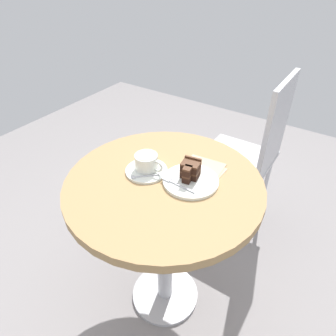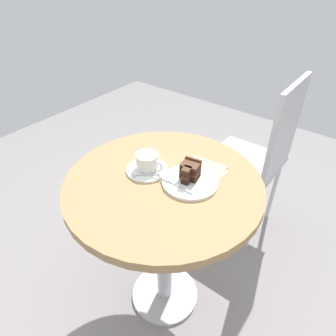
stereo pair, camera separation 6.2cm
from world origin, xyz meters
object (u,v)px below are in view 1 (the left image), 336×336
coffee_cup (147,162)px  napkin (201,170)px  cake_slice (190,170)px  cake_plate (191,181)px  cafe_chair (255,148)px  teaspoon (141,176)px  saucer (146,171)px  fork (174,183)px

coffee_cup → napkin: bearing=33.8°
cake_slice → cake_plate: bearing=-47.9°
cake_slice → napkin: bearing=82.7°
napkin → cafe_chair: cafe_chair is taller
cafe_chair → napkin: bearing=-4.4°
teaspoon → cake_plate: teaspoon is taller
cake_plate → cake_slice: bearing=132.1°
saucer → fork: 0.14m
coffee_cup → cafe_chair: cafe_chair is taller
teaspoon → cake_plate: 0.18m
napkin → cafe_chair: bearing=86.0°
fork → napkin: bearing=-101.0°
saucer → cake_slice: cake_slice is taller
saucer → cake_slice: size_ratio=1.89×
cake_slice → cafe_chair: (0.05, 0.63, -0.22)m
saucer → coffee_cup: (0.00, 0.00, 0.04)m
cake_plate → napkin: bearing=91.7°
cake_slice → napkin: cake_slice is taller
fork → cafe_chair: (0.07, 0.69, -0.19)m
coffee_cup → cake_plate: (0.17, 0.03, -0.04)m
teaspoon → cake_slice: cake_slice is taller
cake_plate → coffee_cup: bearing=-169.3°
fork → cake_plate: bearing=-121.9°
teaspoon → napkin: size_ratio=0.46×
cake_slice → fork: size_ratio=0.60×
cake_plate → fork: size_ratio=1.45×
cake_slice → fork: 0.08m
fork → napkin: size_ratio=0.77×
saucer → teaspoon: size_ratio=1.90×
fork → cafe_chair: cafe_chair is taller
napkin → cafe_chair: size_ratio=0.19×
fork → saucer: bearing=-2.7°
napkin → teaspoon: bearing=-134.0°
napkin → cake_slice: bearing=-97.3°
coffee_cup → cake_plate: size_ratio=0.58×
teaspoon → cafe_chair: bearing=-147.6°
cake_plate → cafe_chair: size_ratio=0.21×
saucer → fork: (0.13, -0.02, 0.01)m
cake_slice → fork: cake_slice is taller
cake_slice → napkin: size_ratio=0.46×
teaspoon → napkin: bearing=-176.3°
coffee_cup → cake_slice: cake_slice is taller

